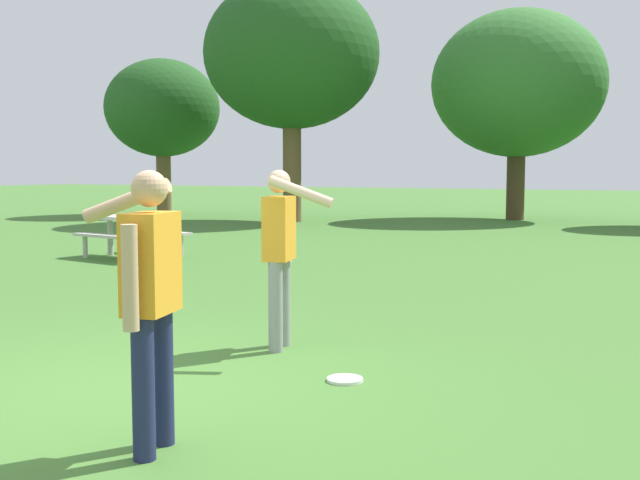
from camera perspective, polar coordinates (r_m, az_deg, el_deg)
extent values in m
plane|color=#447530|center=(6.04, -14.69, -10.74)|extent=(120.00, 120.00, 0.00)
cylinder|color=gray|center=(7.23, -2.72, -4.59)|extent=(0.13, 0.13, 0.82)
cylinder|color=gray|center=(6.99, -3.30, -4.95)|extent=(0.13, 0.13, 0.82)
cube|color=orange|center=(7.02, -3.03, 0.87)|extent=(0.30, 0.42, 0.58)
sphere|color=beige|center=(7.00, -3.05, 4.33)|extent=(0.21, 0.21, 0.21)
cylinder|color=beige|center=(7.28, -2.47, 0.62)|extent=(0.09, 0.09, 0.58)
cylinder|color=beige|center=(6.68, -1.41, 3.58)|extent=(0.58, 0.22, 0.28)
cylinder|color=#1E234C|center=(4.54, -12.89, -10.66)|extent=(0.13, 0.13, 0.82)
cylinder|color=#1E234C|center=(4.77, -11.52, -9.86)|extent=(0.13, 0.13, 0.82)
cube|color=orange|center=(4.52, -12.36, -1.67)|extent=(0.30, 0.42, 0.58)
sphere|color=tan|center=(4.49, -12.47, 3.72)|extent=(0.21, 0.21, 0.21)
cylinder|color=tan|center=(4.30, -13.82, -2.73)|extent=(0.09, 0.09, 0.58)
cylinder|color=tan|center=(4.85, -14.05, 2.79)|extent=(0.58, 0.22, 0.28)
cylinder|color=white|center=(6.12, 1.85, -10.24)|extent=(0.28, 0.28, 0.03)
cube|color=beige|center=(14.81, -13.64, 1.58)|extent=(1.81, 1.05, 0.06)
cube|color=#B6B2A8|center=(14.47, -15.38, 0.27)|extent=(1.72, 0.55, 0.05)
cube|color=#B6B2A8|center=(15.21, -11.94, 0.58)|extent=(1.72, 0.55, 0.05)
cylinder|color=#B6B2A8|center=(15.35, -15.20, 0.23)|extent=(0.11, 0.11, 0.71)
cylinder|color=#B6B2A8|center=(15.01, -16.92, -0.49)|extent=(0.09, 0.09, 0.41)
cylinder|color=#B6B2A8|center=(15.73, -13.53, -0.15)|extent=(0.09, 0.09, 0.41)
cylinder|color=#B6B2A8|center=(14.34, -11.91, -0.04)|extent=(0.11, 0.11, 0.71)
cylinder|color=#B6B2A8|center=(13.97, -13.68, -0.82)|extent=(0.09, 0.09, 0.41)
cylinder|color=#B6B2A8|center=(14.74, -10.21, -0.44)|extent=(0.09, 0.09, 0.41)
cylinder|color=brown|center=(28.42, -11.45, 4.54)|extent=(0.52, 0.52, 2.71)
ellipsoid|color=#21511E|center=(28.50, -11.54, 9.52)|extent=(4.07, 4.07, 3.46)
cylinder|color=brown|center=(24.35, -2.07, 5.73)|extent=(0.58, 0.58, 3.71)
ellipsoid|color=#21511E|center=(24.60, -2.10, 13.57)|extent=(5.45, 5.45, 4.63)
cylinder|color=#4C3823|center=(26.05, 14.23, 4.61)|extent=(0.58, 0.58, 2.87)
ellipsoid|color=#33702D|center=(26.20, 14.38, 11.10)|extent=(5.55, 5.55, 4.71)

